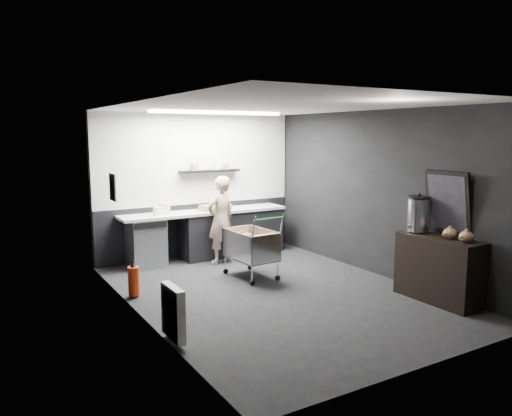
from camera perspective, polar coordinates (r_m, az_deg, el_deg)
floor at (r=7.45m, az=2.24°, el=-9.64°), size 5.50×5.50×0.00m
ceiling at (r=7.09m, az=2.37°, el=11.57°), size 5.50×5.50×0.00m
wall_back at (r=9.56m, az=-6.72°, el=2.62°), size 5.50×0.00×5.50m
wall_front at (r=5.10m, az=19.39°, el=-2.94°), size 5.50×0.00×5.50m
wall_left at (r=6.30m, az=-13.16°, el=-0.57°), size 0.00×5.50×5.50m
wall_right at (r=8.40m, az=13.83°, el=1.63°), size 0.00×5.50×5.50m
kitchen_wall_panel at (r=9.50m, az=-6.72°, el=5.61°), size 3.95×0.02×1.70m
dado_panel at (r=9.66m, az=-6.58°, el=-2.41°), size 3.95×0.02×1.00m
floating_shelf at (r=9.50m, az=-5.32°, el=4.24°), size 1.20×0.22×0.04m
wall_clock at (r=10.13m, az=0.59°, el=7.54°), size 0.20×0.03×0.20m
poster at (r=7.52m, az=-16.07°, el=2.30°), size 0.02×0.30×0.40m
poster_red_band at (r=7.51m, az=-16.06°, el=2.83°), size 0.02×0.22×0.10m
radiator at (r=5.74m, az=-9.45°, el=-11.68°), size 0.10×0.50×0.60m
ceiling_strip at (r=8.70m, az=-4.41°, el=10.79°), size 2.40×0.20×0.04m
prep_counter at (r=9.45m, az=-5.05°, el=-2.90°), size 3.20×0.61×0.90m
person at (r=8.97m, az=-4.04°, el=-1.35°), size 0.64×0.49×1.57m
shopping_cart at (r=8.09m, az=-0.60°, el=-4.49°), size 0.62×0.98×1.05m
sideboard at (r=7.41m, az=20.07°, el=-5.61°), size 0.52×1.21×1.82m
fire_extinguisher at (r=7.39m, az=-13.81°, el=-7.99°), size 0.16×0.16×0.52m
cardboard_box at (r=9.34m, az=-4.66°, el=0.05°), size 0.62×0.54×0.10m
pink_tub at (r=9.00m, az=-10.41°, el=-0.09°), size 0.19×0.19×0.19m
white_container at (r=8.92m, az=-11.03°, el=-0.33°), size 0.17×0.13×0.15m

